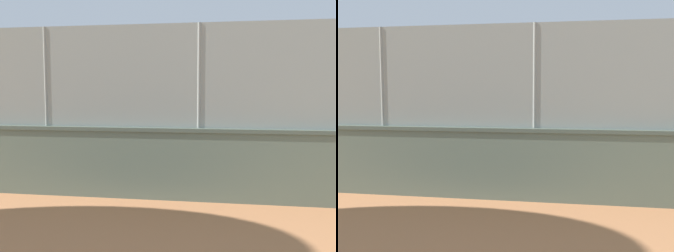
{
  "view_description": "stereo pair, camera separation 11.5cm",
  "coord_description": "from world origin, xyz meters",
  "views": [
    {
      "loc": [
        -2.9,
        21.76,
        2.26
      ],
      "look_at": [
        -1.18,
        8.31,
        1.01
      ],
      "focal_mm": 41.39,
      "sensor_mm": 36.0,
      "label": 1
    },
    {
      "loc": [
        -3.01,
        21.74,
        2.26
      ],
      "look_at": [
        -1.18,
        8.31,
        1.01
      ],
      "focal_mm": 41.39,
      "sensor_mm": 36.0,
      "label": 2
    }
  ],
  "objects": [
    {
      "name": "perimeter_wall",
      "position": [
        -2.52,
        13.86,
        0.75
      ],
      "size": [
        27.03,
        1.31,
        1.5
      ],
      "color": "slate",
      "rests_on": "ground_plane"
    },
    {
      "name": "sports_ball",
      "position": [
        3.6,
        4.21,
        1.33
      ],
      "size": [
        0.09,
        0.09,
        0.09
      ],
      "primitive_type": "sphere",
      "color": "yellow"
    },
    {
      "name": "fence_panel_on_wall",
      "position": [
        -2.52,
        13.86,
        2.56
      ],
      "size": [
        26.54,
        0.91,
        2.12
      ],
      "color": "gray",
      "rests_on": "perimeter_wall"
    },
    {
      "name": "ground_plane",
      "position": [
        0.0,
        0.0,
        0.0
      ],
      "size": [
        260.0,
        260.0,
        0.0
      ],
      "primitive_type": "plane",
      "color": "#B27247"
    },
    {
      "name": "player_near_wall_returning",
      "position": [
        2.16,
        3.61,
        0.94
      ],
      "size": [
        0.72,
        1.05,
        1.59
      ],
      "color": "#591919",
      "rests_on": "ground_plane"
    },
    {
      "name": "player_at_service_line",
      "position": [
        -3.35,
        5.59,
        0.94
      ],
      "size": [
        0.87,
        0.7,
        1.6
      ],
      "color": "#B2B2B2",
      "rests_on": "ground_plane"
    }
  ]
}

